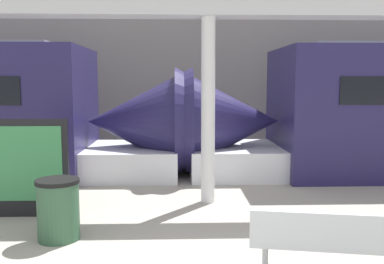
{
  "coord_description": "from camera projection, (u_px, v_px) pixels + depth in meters",
  "views": [
    {
      "loc": [
        -0.32,
        -3.77,
        2.27
      ],
      "look_at": [
        -0.07,
        3.69,
        1.4
      ],
      "focal_mm": 40.0,
      "sensor_mm": 36.0,
      "label": 1
    }
  ],
  "objects": [
    {
      "name": "station_wall",
      "position": [
        187.0,
        75.0,
        14.32
      ],
      "size": [
        56.0,
        0.2,
        5.0
      ],
      "primitive_type": "cube",
      "color": "gray",
      "rests_on": "ground_plane"
    },
    {
      "name": "trash_bin",
      "position": [
        58.0,
        209.0,
        6.16
      ],
      "size": [
        0.62,
        0.62,
        0.89
      ],
      "color": "#2D5138",
      "rests_on": "ground_plane"
    },
    {
      "name": "poster_board",
      "position": [
        30.0,
        168.0,
        7.18
      ],
      "size": [
        1.29,
        0.07,
        1.66
      ],
      "color": "black",
      "rests_on": "ground_plane"
    },
    {
      "name": "canopy_beam",
      "position": [
        209.0,
        9.0,
        7.75
      ],
      "size": [
        28.0,
        0.6,
        0.28
      ],
      "primitive_type": "cube",
      "color": "#B7B7BC",
      "rests_on": "support_column_near"
    },
    {
      "name": "bench_near",
      "position": [
        332.0,
        240.0,
        4.76
      ],
      "size": [
        1.88,
        0.77,
        0.86
      ],
      "rotation": [
        0.0,
        0.0,
        -0.19
      ],
      "color": "#ADB2B7",
      "rests_on": "ground_plane"
    },
    {
      "name": "support_column_near",
      "position": [
        208.0,
        112.0,
        7.96
      ],
      "size": [
        0.26,
        0.26,
        3.45
      ],
      "primitive_type": "cylinder",
      "color": "silver",
      "rests_on": "ground_plane"
    }
  ]
}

